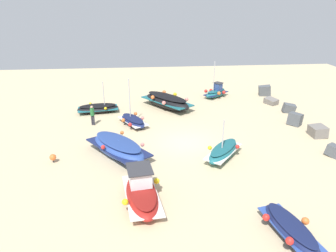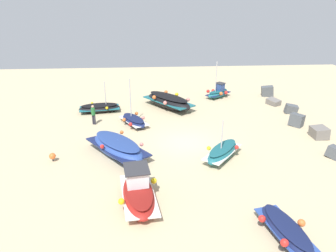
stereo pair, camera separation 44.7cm
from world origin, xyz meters
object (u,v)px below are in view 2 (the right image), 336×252
at_px(fishing_boat_6, 286,231).
at_px(person_walking, 93,113).
at_px(fishing_boat_0, 138,191).
at_px(fishing_boat_1, 168,101).
at_px(fishing_boat_4, 218,93).
at_px(fishing_boat_7, 134,120).
at_px(fishing_boat_5, 100,108).
at_px(mooring_buoy_0, 52,156).
at_px(fishing_boat_2, 118,147).
at_px(fishing_boat_3, 222,152).

xyz_separation_m(fishing_boat_6, person_walking, (-13.99, -10.25, 0.56)).
height_order(fishing_boat_0, fishing_boat_1, fishing_boat_0).
bearing_deg(fishing_boat_6, fishing_boat_4, -15.61).
bearing_deg(person_walking, fishing_boat_0, 37.47).
bearing_deg(fishing_boat_7, fishing_boat_5, -165.76).
distance_m(fishing_boat_1, mooring_buoy_0, 12.87).
xyz_separation_m(fishing_boat_7, person_walking, (-0.28, -3.27, 0.60)).
distance_m(fishing_boat_5, fishing_boat_7, 4.67).
bearing_deg(fishing_boat_2, mooring_buoy_0, -119.24).
bearing_deg(fishing_boat_1, fishing_boat_7, -76.40).
distance_m(person_walking, mooring_buoy_0, 6.46).
distance_m(fishing_boat_4, person_walking, 13.73).
relative_size(fishing_boat_1, fishing_boat_3, 1.57).
relative_size(fishing_boat_6, mooring_buoy_0, 6.39).
bearing_deg(mooring_buoy_0, fishing_boat_5, 169.22).
height_order(fishing_boat_0, fishing_boat_4, fishing_boat_4).
bearing_deg(fishing_boat_0, fishing_boat_5, 7.30).
bearing_deg(fishing_boat_2, fishing_boat_6, 6.18).
height_order(fishing_boat_6, person_walking, person_walking).
bearing_deg(mooring_buoy_0, fishing_boat_2, 97.85).
distance_m(fishing_boat_6, mooring_buoy_0, 14.28).
height_order(fishing_boat_0, fishing_boat_3, fishing_boat_3).
bearing_deg(fishing_boat_0, fishing_boat_4, -32.60).
height_order(fishing_boat_2, fishing_boat_5, fishing_boat_5).
xyz_separation_m(fishing_boat_5, fishing_boat_7, (3.38, 3.22, -0.02)).
height_order(fishing_boat_6, fishing_boat_7, fishing_boat_7).
height_order(fishing_boat_2, person_walking, person_walking).
height_order(fishing_boat_0, fishing_boat_2, fishing_boat_0).
bearing_deg(person_walking, fishing_boat_7, 103.03).
height_order(fishing_boat_4, person_walking, fishing_boat_4).
bearing_deg(mooring_buoy_0, fishing_boat_3, 87.88).
height_order(fishing_boat_2, fishing_boat_3, fishing_boat_3).
relative_size(fishing_boat_3, person_walking, 2.10).
xyz_separation_m(fishing_boat_2, fishing_boat_4, (-12.40, 9.56, -0.11)).
bearing_deg(fishing_boat_2, fishing_boat_0, -21.54).
bearing_deg(fishing_boat_3, fishing_boat_7, 82.51).
bearing_deg(fishing_boat_5, fishing_boat_6, 112.64).
relative_size(fishing_boat_6, fishing_boat_7, 0.97).
distance_m(fishing_boat_1, fishing_boat_2, 10.22).
bearing_deg(fishing_boat_0, fishing_boat_1, -18.02).
bearing_deg(fishing_boat_7, fishing_boat_0, -26.33).
distance_m(fishing_boat_1, fishing_boat_4, 6.27).
bearing_deg(fishing_boat_7, fishing_boat_3, 13.86).
distance_m(fishing_boat_0, fishing_boat_1, 14.81).
height_order(fishing_boat_6, mooring_buoy_0, fishing_boat_6).
bearing_deg(fishing_boat_3, fishing_boat_4, 27.76).
relative_size(fishing_boat_5, fishing_boat_7, 1.02).
distance_m(fishing_boat_0, fishing_boat_6, 7.16).
bearing_deg(fishing_boat_7, person_walking, -124.31).
relative_size(fishing_boat_3, fishing_boat_4, 0.90).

